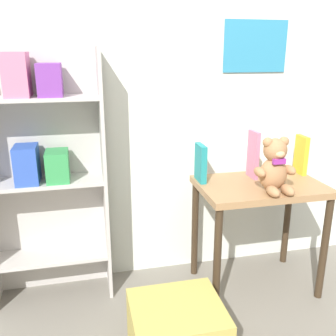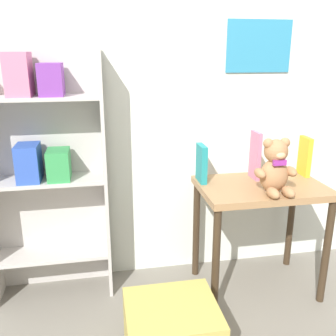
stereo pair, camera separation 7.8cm
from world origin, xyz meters
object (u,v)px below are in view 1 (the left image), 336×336
(book_standing_teal, at_px, (201,163))
(display_table, at_px, (259,201))
(bookshelf_side, at_px, (43,164))
(teddy_bear, at_px, (275,167))
(book_standing_yellow, at_px, (301,155))
(book_standing_pink, at_px, (253,155))
(storage_bin, at_px, (177,335))

(book_standing_teal, bearing_deg, display_table, -20.36)
(bookshelf_side, relative_size, teddy_bear, 4.81)
(book_standing_yellow, bearing_deg, book_standing_teal, -177.78)
(book_standing_teal, bearing_deg, book_standing_pink, -0.79)
(bookshelf_side, relative_size, storage_bin, 3.44)
(bookshelf_side, bearing_deg, display_table, -9.99)
(bookshelf_side, relative_size, display_table, 2.00)
(book_standing_yellow, relative_size, storage_bin, 0.57)
(teddy_bear, relative_size, book_standing_teal, 1.36)
(book_standing_teal, bearing_deg, storage_bin, -115.09)
(teddy_bear, xyz_separation_m, book_standing_pink, (-0.01, 0.23, 0.01))
(display_table, distance_m, book_standing_teal, 0.39)
(bookshelf_side, xyz_separation_m, book_standing_pink, (1.14, -0.09, 0.01))
(teddy_bear, height_order, storage_bin, teddy_bear)
(book_standing_teal, distance_m, book_standing_pink, 0.31)
(book_standing_yellow, bearing_deg, display_table, -157.09)
(book_standing_teal, distance_m, book_standing_yellow, 0.61)
(display_table, distance_m, book_standing_pink, 0.26)
(book_standing_teal, bearing_deg, book_standing_yellow, 0.32)
(bookshelf_side, bearing_deg, book_standing_yellow, -3.38)
(bookshelf_side, distance_m, display_table, 1.18)
(display_table, height_order, storage_bin, display_table)
(display_table, bearing_deg, bookshelf_side, 170.01)
(teddy_bear, distance_m, book_standing_teal, 0.40)
(book_standing_teal, height_order, book_standing_yellow, book_standing_yellow)
(book_standing_pink, bearing_deg, book_standing_teal, 177.96)
(teddy_bear, xyz_separation_m, book_standing_teal, (-0.32, 0.23, -0.02))
(book_standing_yellow, bearing_deg, teddy_bear, -139.44)
(book_standing_pink, bearing_deg, book_standing_yellow, 0.16)
(book_standing_pink, xyz_separation_m, book_standing_yellow, (0.31, 0.01, -0.02))
(teddy_bear, bearing_deg, storage_bin, -149.35)
(display_table, xyz_separation_m, storage_bin, (-0.59, -0.47, -0.39))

